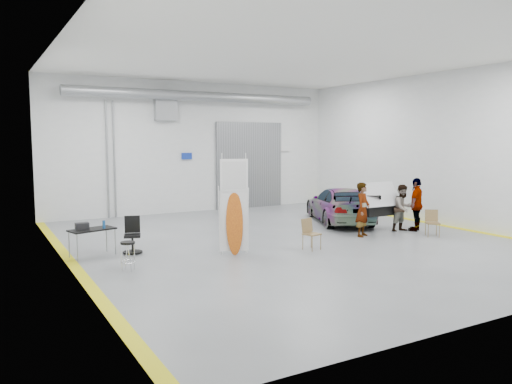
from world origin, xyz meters
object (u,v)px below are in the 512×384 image
person_c (416,204)px  work_table (90,229)px  folding_chair_far (432,228)px  shop_stool (128,256)px  person_b (403,208)px  surfboard_display (237,214)px  folding_chair_near (311,240)px  sedan_car (340,205)px  person_a (363,209)px  office_chair (132,237)px

person_c → work_table: size_ratio=1.42×
folding_chair_far → shop_stool: 10.46m
person_b → work_table: (-10.78, 1.56, -0.07)m
person_b → work_table: 10.90m
folding_chair_far → work_table: size_ratio=0.66×
person_c → surfboard_display: 7.50m
surfboard_display → folding_chair_near: size_ratio=3.15×
folding_chair_far → work_table: work_table is taller
person_b → person_c: 0.56m
person_b → folding_chair_far: size_ratio=1.89×
person_b → surfboard_display: bearing=-179.4°
sedan_car → surfboard_display: bearing=49.3°
person_a → folding_chair_far: (2.09, -1.22, -0.66)m
person_a → office_chair: (-7.71, 1.39, -0.47)m
person_c → shop_stool: size_ratio=2.58×
folding_chair_far → person_a: bearing=-175.5°
folding_chair_far → person_c: bearing=106.8°
surfboard_display → person_c: bearing=20.8°
person_c → work_table: person_c is taller
person_c → folding_chair_near: person_c is taller
surfboard_display → person_a: bearing=23.1°
shop_stool → office_chair: 2.09m
person_a → folding_chair_near: (-2.79, -0.86, -0.65)m
person_b → folding_chair_near: person_b is taller
shop_stool → office_chair: (0.65, 1.99, 0.09)m
person_a → folding_chair_far: size_ratio=2.06×
folding_chair_near → shop_stool: size_ratio=1.24×
folding_chair_far → office_chair: 10.14m
sedan_car → office_chair: 9.02m
person_a → folding_chair_near: bearing=167.6°
person_c → work_table: (-11.31, 1.71, -0.19)m
folding_chair_near → person_c: bearing=-4.7°
office_chair → person_a: bearing=7.1°
work_table → person_a: bearing=-10.0°
person_a → person_b: (1.91, 0.00, -0.08)m
person_c → person_b: bearing=-45.4°
sedan_car → work_table: size_ratio=3.53×
person_b → shop_stool: 10.29m
sedan_car → folding_chair_near: sedan_car is taller
surfboard_display → folding_chair_far: surfboard_display is taller
sedan_car → surfboard_display: (-6.27, -3.05, 0.50)m
sedan_car → person_c: size_ratio=2.48×
person_b → sedan_car: bearing=102.5°
person_a → shop_stool: size_ratio=2.48×
sedan_car → shop_stool: size_ratio=6.42×
folding_chair_far → office_chair: (-9.80, 2.60, 0.19)m
sedan_car → person_c: bearing=136.3°
folding_chair_far → office_chair: bearing=-160.2°
person_a → work_table: person_a is taller
shop_stool → folding_chair_far: bearing=-3.4°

